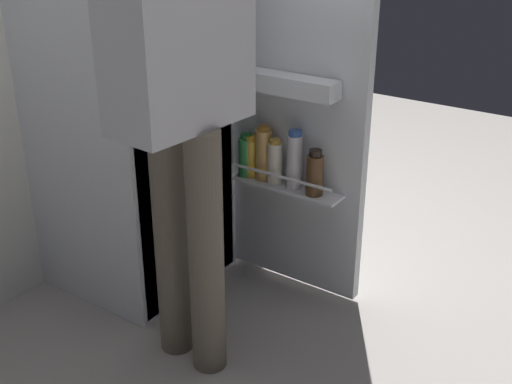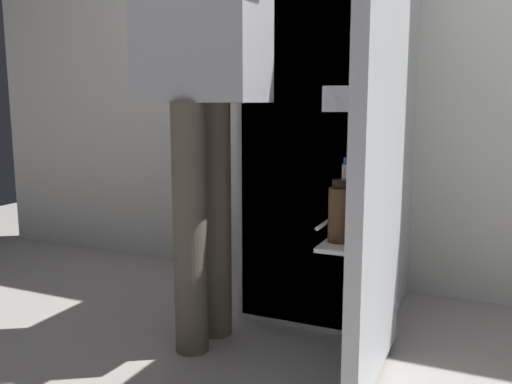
# 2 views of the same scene
# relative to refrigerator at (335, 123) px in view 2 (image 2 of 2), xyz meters

# --- Properties ---
(ground_plane) EXTENTS (6.51, 6.51, 0.00)m
(ground_plane) POSITION_rel_refrigerator_xyz_m (-0.03, -0.50, -0.81)
(ground_plane) COLOR gray
(kitchen_wall) EXTENTS (4.40, 0.10, 2.58)m
(kitchen_wall) POSITION_rel_refrigerator_xyz_m (-0.03, 0.40, 0.49)
(kitchen_wall) COLOR silver
(kitchen_wall) RESTS_ON ground_plane
(refrigerator) EXTENTS (0.65, 1.20, 1.61)m
(refrigerator) POSITION_rel_refrigerator_xyz_m (0.00, 0.00, 0.00)
(refrigerator) COLOR silver
(refrigerator) RESTS_ON ground_plane
(person) EXTENTS (0.58, 0.82, 1.78)m
(person) POSITION_rel_refrigerator_xyz_m (-0.33, -0.51, 0.28)
(person) COLOR #665B4C
(person) RESTS_ON ground_plane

